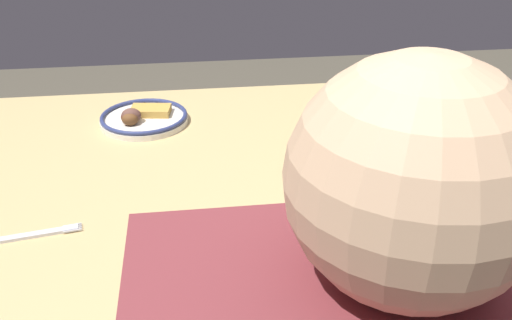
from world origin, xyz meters
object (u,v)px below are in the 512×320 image
at_px(coffee_mug, 275,261).
at_px(fork_far, 21,237).
at_px(plate_near_main, 143,118).
at_px(plate_center_pancakes, 391,180).
at_px(fork_near, 378,116).

distance_m(coffee_mug, fork_far, 0.45).
height_order(plate_near_main, fork_far, plate_near_main).
xyz_separation_m(plate_center_pancakes, fork_far, (0.69, 0.08, -0.01)).
relative_size(plate_near_main, fork_near, 1.09).
xyz_separation_m(fork_near, fork_far, (0.77, 0.42, -0.00)).
xyz_separation_m(plate_near_main, fork_near, (-0.59, 0.04, -0.01)).
bearing_deg(plate_center_pancakes, plate_near_main, -37.01).
bearing_deg(fork_near, coffee_mug, 58.92).
distance_m(plate_center_pancakes, coffee_mug, 0.38).
distance_m(plate_center_pancakes, fork_near, 0.35).
xyz_separation_m(plate_center_pancakes, coffee_mug, (0.27, 0.26, 0.03)).
distance_m(plate_center_pancakes, fork_far, 0.69).
xyz_separation_m(plate_near_main, coffee_mug, (-0.23, 0.63, 0.03)).
bearing_deg(fork_near, fork_far, 28.46).
distance_m(plate_near_main, plate_center_pancakes, 0.63).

